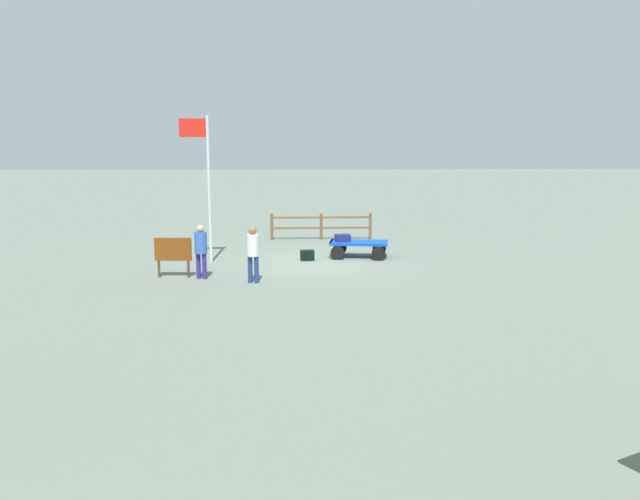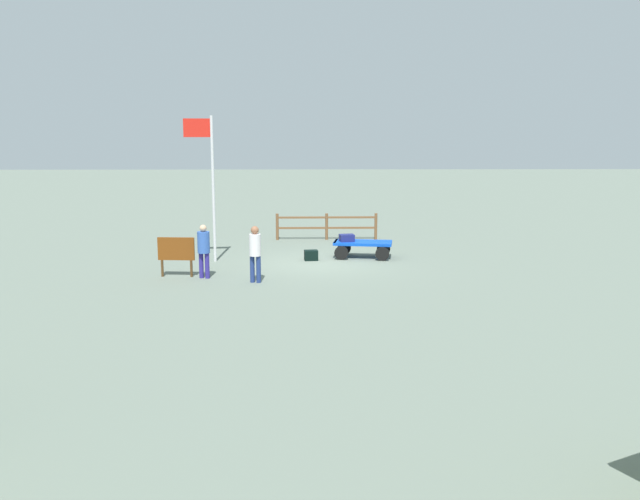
# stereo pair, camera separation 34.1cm
# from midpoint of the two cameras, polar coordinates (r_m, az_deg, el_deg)

# --- Properties ---
(ground_plane) EXTENTS (120.00, 120.00, 0.00)m
(ground_plane) POSITION_cam_midpoint_polar(r_m,az_deg,el_deg) (22.94, 0.51, -1.14)
(ground_plane) COLOR slate
(luggage_cart) EXTENTS (2.21, 1.44, 0.59)m
(luggage_cart) POSITION_cam_midpoint_polar(r_m,az_deg,el_deg) (23.94, 4.06, 0.38)
(luggage_cart) COLOR #0D44BF
(luggage_cart) RESTS_ON ground
(suitcase_grey) EXTENTS (0.58, 0.48, 0.26)m
(suitcase_grey) POSITION_cam_midpoint_polar(r_m,az_deg,el_deg) (23.85, 2.73, 1.04)
(suitcase_grey) COLOR navy
(suitcase_grey) RESTS_ON luggage_cart
(suitcase_olive) EXTENTS (0.51, 0.40, 0.36)m
(suitcase_olive) POSITION_cam_midpoint_polar(r_m,az_deg,el_deg) (23.42, -0.36, -0.46)
(suitcase_olive) COLOR black
(suitcase_olive) RESTS_ON ground
(worker_lead) EXTENTS (0.43, 0.43, 1.72)m
(worker_lead) POSITION_cam_midpoint_polar(r_m,az_deg,el_deg) (19.87, -5.12, 0.04)
(worker_lead) COLOR navy
(worker_lead) RESTS_ON ground
(worker_trailing) EXTENTS (0.47, 0.47, 1.68)m
(worker_trailing) POSITION_cam_midpoint_polar(r_m,az_deg,el_deg) (20.68, -9.53, 0.29)
(worker_trailing) COLOR navy
(worker_trailing) RESTS_ON ground
(flagpole) EXTENTS (1.01, 0.11, 5.04)m
(flagpole) POSITION_cam_midpoint_polar(r_m,az_deg,el_deg) (23.16, -9.11, 6.46)
(flagpole) COLOR silver
(flagpole) RESTS_ON ground
(signboard) EXTENTS (1.16, 0.15, 1.25)m
(signboard) POSITION_cam_midpoint_polar(r_m,az_deg,el_deg) (21.07, -11.83, -0.10)
(signboard) COLOR #4C3319
(signboard) RESTS_ON ground
(wooden_fence) EXTENTS (4.28, 0.16, 1.11)m
(wooden_fence) POSITION_cam_midpoint_polar(r_m,az_deg,el_deg) (27.90, 0.93, 2.21)
(wooden_fence) COLOR brown
(wooden_fence) RESTS_ON ground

